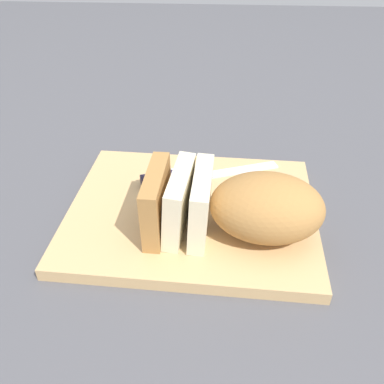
% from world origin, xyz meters
% --- Properties ---
extents(ground_plane, '(3.00, 3.00, 0.00)m').
position_xyz_m(ground_plane, '(0.00, 0.00, 0.00)').
color(ground_plane, '#4C4C51').
extents(cutting_board, '(0.40, 0.33, 0.02)m').
position_xyz_m(cutting_board, '(0.00, 0.00, 0.01)').
color(cutting_board, tan).
rests_on(cutting_board, ground_plane).
extents(bread_loaf, '(0.25, 0.13, 0.10)m').
position_xyz_m(bread_loaf, '(-0.07, 0.05, 0.07)').
color(bread_loaf, '#A8753D').
rests_on(bread_loaf, cutting_board).
extents(bread_knife, '(0.24, 0.10, 0.02)m').
position_xyz_m(bread_knife, '(0.03, -0.07, 0.03)').
color(bread_knife, silver).
rests_on(bread_knife, cutting_board).
extents(crumb_near_knife, '(0.00, 0.00, 0.00)m').
position_xyz_m(crumb_near_knife, '(0.02, -0.01, 0.02)').
color(crumb_near_knife, tan).
rests_on(crumb_near_knife, cutting_board).
extents(crumb_near_loaf, '(0.01, 0.01, 0.01)m').
position_xyz_m(crumb_near_loaf, '(0.04, 0.06, 0.02)').
color(crumb_near_loaf, tan).
rests_on(crumb_near_loaf, cutting_board).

